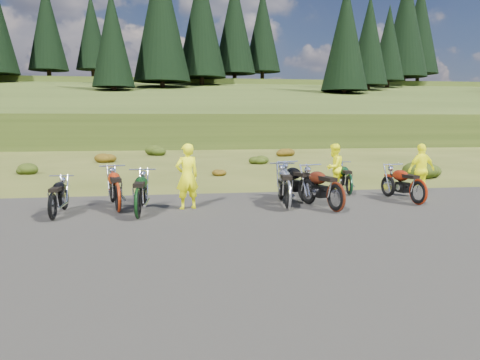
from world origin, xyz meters
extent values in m
plane|color=#3C4617|center=(0.00, 0.00, 0.00)|extent=(300.00, 300.00, 0.00)
cube|color=black|center=(0.00, -2.00, 0.00)|extent=(20.00, 12.00, 0.04)
cube|color=#313F15|center=(0.00, 110.00, 0.00)|extent=(300.00, 90.00, 9.17)
cylinder|color=black|center=(-21.00, 69.00, 9.48)|extent=(0.70, 0.70, 2.20)
cone|color=black|center=(-21.00, 69.00, 17.38)|extent=(6.16, 6.16, 14.00)
cylinder|color=black|center=(-15.00, 75.00, 10.27)|extent=(0.70, 0.70, 2.20)
cone|color=black|center=(-15.00, 75.00, 17.67)|extent=(5.72, 5.72, 13.00)
cylinder|color=black|center=(-9.00, 50.00, 5.69)|extent=(0.70, 0.70, 2.20)
cone|color=black|center=(-9.00, 50.00, 12.59)|extent=(5.28, 5.28, 12.00)
cylinder|color=black|center=(-3.00, 56.00, 6.88)|extent=(0.70, 0.70, 2.20)
cone|color=black|center=(-3.00, 56.00, 16.78)|extent=(7.92, 7.92, 18.00)
cylinder|color=black|center=(3.00, 62.00, 8.08)|extent=(0.70, 0.70, 2.20)
cone|color=black|center=(3.00, 62.00, 17.48)|extent=(7.48, 7.48, 17.00)
cylinder|color=black|center=(9.00, 68.00, 9.28)|extent=(0.70, 0.70, 2.20)
cone|color=black|center=(9.00, 68.00, 18.18)|extent=(7.04, 7.04, 16.00)
cylinder|color=black|center=(15.00, 74.00, 10.27)|extent=(0.70, 0.70, 2.20)
cone|color=black|center=(15.00, 74.00, 18.67)|extent=(6.60, 6.60, 15.00)
cylinder|color=black|center=(21.00, 49.00, 5.49)|extent=(0.70, 0.70, 2.20)
cone|color=black|center=(21.00, 49.00, 13.39)|extent=(6.16, 6.16, 14.00)
cylinder|color=black|center=(27.00, 55.00, 6.68)|extent=(0.70, 0.70, 2.20)
cone|color=black|center=(27.00, 55.00, 14.08)|extent=(5.72, 5.72, 13.00)
cylinder|color=black|center=(33.00, 61.00, 7.88)|extent=(0.70, 0.70, 2.20)
cone|color=black|center=(33.00, 61.00, 14.78)|extent=(5.28, 5.28, 12.00)
cylinder|color=black|center=(39.00, 67.00, 9.08)|extent=(0.70, 0.70, 2.20)
cone|color=black|center=(39.00, 67.00, 18.98)|extent=(7.92, 7.92, 18.00)
cylinder|color=black|center=(45.00, 73.00, 10.27)|extent=(0.70, 0.70, 2.20)
cone|color=black|center=(45.00, 73.00, 19.67)|extent=(7.48, 7.48, 17.00)
ellipsoid|color=black|center=(-9.10, 11.30, 0.31)|extent=(1.03, 1.03, 0.61)
ellipsoid|color=#5E350B|center=(-6.20, 16.60, 0.38)|extent=(1.30, 1.30, 0.77)
ellipsoid|color=black|center=(-3.30, 21.90, 0.46)|extent=(1.56, 1.56, 0.92)
ellipsoid|color=#5E350B|center=(-0.40, 9.20, 0.23)|extent=(0.77, 0.77, 0.45)
ellipsoid|color=black|center=(2.50, 14.50, 0.31)|extent=(1.03, 1.03, 0.61)
ellipsoid|color=#5E350B|center=(5.40, 19.80, 0.38)|extent=(1.30, 1.30, 0.77)
ellipsoid|color=black|center=(8.30, 7.10, 0.46)|extent=(1.56, 1.56, 0.92)
ellipsoid|color=#5E350B|center=(11.20, 12.40, 0.23)|extent=(0.77, 0.77, 0.45)
imported|color=#F8FA0D|center=(-2.10, 1.37, 0.91)|extent=(0.76, 0.62, 1.82)
imported|color=#F8FA0D|center=(3.04, 3.80, 0.82)|extent=(1.01, 0.99, 1.65)
imported|color=#F8FA0D|center=(5.46, 2.37, 0.85)|extent=(1.06, 0.61, 1.70)
camera|label=1|loc=(-2.65, -11.49, 2.48)|focal=35.00mm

